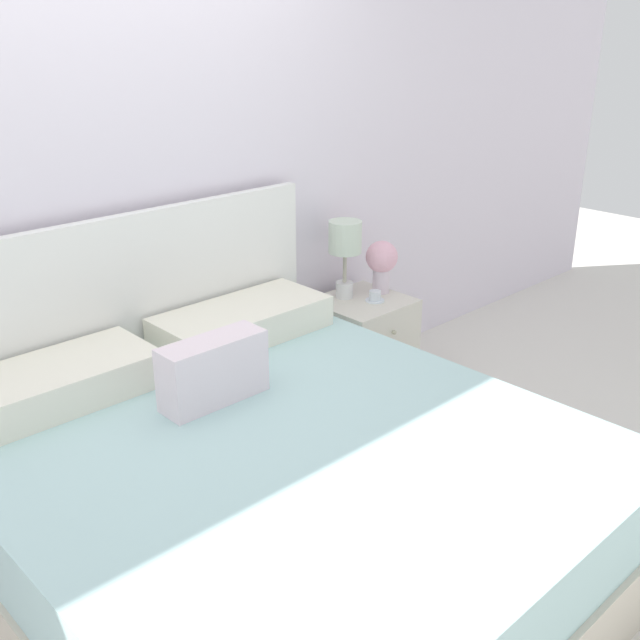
{
  "coord_description": "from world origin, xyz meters",
  "views": [
    {
      "loc": [
        -1.42,
        -2.72,
        1.89
      ],
      "look_at": [
        0.62,
        -0.57,
        0.68
      ],
      "focal_mm": 42.0,
      "sensor_mm": 36.0,
      "label": 1
    }
  ],
  "objects_px": {
    "bed": "(269,491)",
    "table_lamp": "(345,244)",
    "teacup": "(375,297)",
    "nightstand": "(362,346)",
    "flower_vase": "(382,261)"
  },
  "relations": [
    {
      "from": "bed",
      "to": "table_lamp",
      "type": "height_order",
      "value": "bed"
    },
    {
      "from": "table_lamp",
      "to": "teacup",
      "type": "distance_m",
      "value": 0.31
    },
    {
      "from": "nightstand",
      "to": "table_lamp",
      "type": "xyz_separation_m",
      "value": [
        -0.04,
        0.09,
        0.55
      ]
    },
    {
      "from": "nightstand",
      "to": "flower_vase",
      "type": "bearing_deg",
      "value": 6.26
    },
    {
      "from": "flower_vase",
      "to": "bed",
      "type": "bearing_deg",
      "value": -152.27
    },
    {
      "from": "nightstand",
      "to": "flower_vase",
      "type": "relative_size",
      "value": 1.85
    },
    {
      "from": "nightstand",
      "to": "teacup",
      "type": "bearing_deg",
      "value": -55.98
    },
    {
      "from": "bed",
      "to": "table_lamp",
      "type": "xyz_separation_m",
      "value": [
        1.21,
        0.82,
        0.51
      ]
    },
    {
      "from": "teacup",
      "to": "flower_vase",
      "type": "bearing_deg",
      "value": 29.38
    },
    {
      "from": "bed",
      "to": "flower_vase",
      "type": "height_order",
      "value": "bed"
    },
    {
      "from": "bed",
      "to": "table_lamp",
      "type": "distance_m",
      "value": 1.54
    },
    {
      "from": "table_lamp",
      "to": "flower_vase",
      "type": "height_order",
      "value": "table_lamp"
    },
    {
      "from": "table_lamp",
      "to": "teacup",
      "type": "xyz_separation_m",
      "value": [
        0.08,
        -0.15,
        -0.27
      ]
    },
    {
      "from": "nightstand",
      "to": "teacup",
      "type": "xyz_separation_m",
      "value": [
        0.04,
        -0.05,
        0.28
      ]
    },
    {
      "from": "bed",
      "to": "nightstand",
      "type": "height_order",
      "value": "bed"
    }
  ]
}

